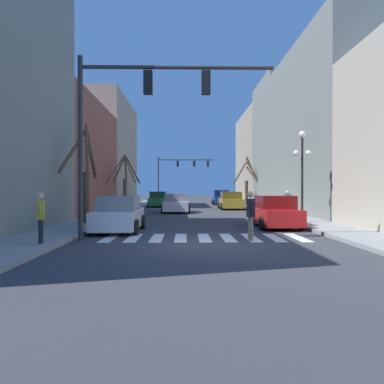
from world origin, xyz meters
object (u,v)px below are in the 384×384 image
(car_driving_toward_lane, at_px, (274,212))
(street_tree_right_far, at_px, (125,182))
(car_at_intersection, at_px, (176,203))
(car_parked_left_mid, at_px, (221,198))
(pedestrian_on_left_sidewalk, at_px, (41,213))
(street_tree_left_far, at_px, (85,176))
(car_parked_left_near, at_px, (119,215))
(traffic_signal_far, at_px, (179,168))
(car_parked_right_near, at_px, (158,200))
(pedestrian_near_right_corner, at_px, (287,201))
(car_parked_right_far, at_px, (231,201))
(traffic_signal_near, at_px, (136,107))
(street_lamp_right_corner, at_px, (302,158))
(street_tree_right_mid, at_px, (248,182))
(pedestrian_on_right_sidewalk, at_px, (251,211))

(car_driving_toward_lane, distance_m, street_tree_right_far, 15.46)
(car_at_intersection, bearing_deg, car_parked_left_mid, 161.64)
(pedestrian_on_left_sidewalk, distance_m, street_tree_left_far, 7.40)
(car_at_intersection, bearing_deg, car_parked_left_near, -9.05)
(traffic_signal_far, distance_m, car_driving_toward_lane, 35.12)
(traffic_signal_far, bearing_deg, street_tree_left_far, -97.12)
(traffic_signal_far, height_order, car_parked_right_near, traffic_signal_far)
(pedestrian_near_right_corner, bearing_deg, car_parked_right_far, -44.59)
(traffic_signal_near, height_order, street_lamp_right_corner, traffic_signal_near)
(car_driving_toward_lane, bearing_deg, car_parked_left_mid, 0.10)
(street_tree_right_far, bearing_deg, pedestrian_on_left_sidewalk, -88.85)
(car_at_intersection, height_order, street_tree_right_far, street_tree_right_far)
(car_parked_right_near, distance_m, street_tree_left_far, 21.16)
(traffic_signal_far, distance_m, street_tree_right_mid, 14.51)
(pedestrian_on_right_sidewalk, bearing_deg, car_parked_right_near, 8.79)
(car_at_intersection, bearing_deg, street_tree_left_far, -21.52)
(car_parked_left_near, height_order, pedestrian_on_right_sidewalk, pedestrian_on_right_sidewalk)
(car_parked_right_near, relative_size, pedestrian_on_left_sidewalk, 2.86)
(car_parked_left_mid, height_order, car_parked_left_near, car_parked_left_mid)
(pedestrian_near_right_corner, relative_size, street_tree_right_mid, 0.31)
(street_lamp_right_corner, height_order, car_parked_right_far, street_lamp_right_corner)
(car_parked_right_near, xyz_separation_m, car_parked_left_near, (-0.02, -23.61, -0.03))
(street_lamp_right_corner, height_order, car_parked_right_near, street_lamp_right_corner)
(street_lamp_right_corner, relative_size, car_parked_right_far, 1.07)
(street_lamp_right_corner, bearing_deg, street_tree_right_far, 134.69)
(car_parked_right_near, distance_m, car_at_intersection, 10.14)
(street_lamp_right_corner, height_order, pedestrian_on_left_sidewalk, street_lamp_right_corner)
(car_at_intersection, distance_m, pedestrian_on_right_sidewalk, 16.94)
(car_driving_toward_lane, xyz_separation_m, street_tree_left_far, (-9.49, 0.83, 1.81))
(car_parked_right_near, bearing_deg, traffic_signal_far, -8.99)
(car_parked_left_mid, height_order, pedestrian_on_left_sidewalk, car_parked_left_mid)
(street_lamp_right_corner, xyz_separation_m, pedestrian_on_left_sidewalk, (-10.65, -7.49, -2.39))
(car_parked_right_near, xyz_separation_m, street_tree_right_mid, (9.80, 0.62, 1.94))
(car_parked_left_near, height_order, street_tree_right_far, street_tree_right_far)
(traffic_signal_far, xyz_separation_m, car_at_intersection, (0.16, -22.58, -4.11))
(street_lamp_right_corner, height_order, car_parked_left_near, street_lamp_right_corner)
(car_parked_left_near, xyz_separation_m, street_tree_right_far, (-2.01, 14.03, 1.70))
(traffic_signal_near, distance_m, street_tree_right_mid, 28.54)
(traffic_signal_far, bearing_deg, traffic_signal_near, -91.32)
(street_tree_left_far, bearing_deg, traffic_signal_near, -59.05)
(traffic_signal_near, xyz_separation_m, street_lamp_right_corner, (7.89, 5.76, -1.37))
(car_parked_right_far, relative_size, street_tree_right_mid, 0.83)
(car_parked_right_near, bearing_deg, car_parked_left_near, 179.96)
(street_tree_right_far, bearing_deg, traffic_signal_far, 79.73)
(street_lamp_right_corner, bearing_deg, pedestrian_on_right_sidewalk, -122.50)
(traffic_signal_near, bearing_deg, car_parked_left_mid, 79.09)
(car_parked_right_near, relative_size, pedestrian_near_right_corner, 2.82)
(pedestrian_on_left_sidewalk, bearing_deg, traffic_signal_near, 108.86)
(car_parked_right_near, relative_size, car_driving_toward_lane, 1.02)
(pedestrian_on_right_sidewalk, bearing_deg, pedestrian_on_left_sidewalk, 101.01)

